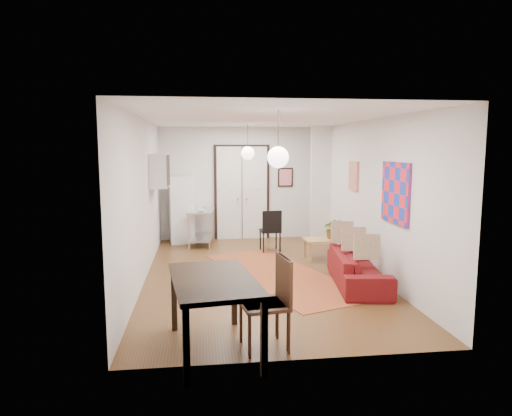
{
  "coord_description": "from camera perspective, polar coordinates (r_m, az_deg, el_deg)",
  "views": [
    {
      "loc": [
        -1.09,
        -8.29,
        2.4
      ],
      "look_at": [
        -0.04,
        0.15,
        1.25
      ],
      "focal_mm": 32.0,
      "sensor_mm": 36.0,
      "label": 1
    }
  ],
  "objects": [
    {
      "name": "wall_cabinet",
      "position": [
        9.84,
        -11.94,
        4.61
      ],
      "size": [
        0.35,
        1.0,
        0.7
      ],
      "primitive_type": "cube",
      "color": "silver",
      "rests_on": "wall_left"
    },
    {
      "name": "poster_back",
      "position": [
        12.0,
        3.7,
        3.85
      ],
      "size": [
        0.4,
        0.03,
        0.5
      ],
      "primitive_type": "cube",
      "color": "red",
      "rests_on": "wall_back"
    },
    {
      "name": "potted_plant",
      "position": [
        9.89,
        9.54,
        -2.55
      ],
      "size": [
        0.35,
        0.4,
        0.43
      ],
      "primitive_type": "imported",
      "rotation": [
        0.0,
        0.0,
        0.03
      ],
      "color": "#326F36",
      "rests_on": "coffee_table"
    },
    {
      "name": "dining_table",
      "position": [
        5.39,
        -5.33,
        -9.69
      ],
      "size": [
        1.12,
        1.72,
        0.89
      ],
      "rotation": [
        0.0,
        0.0,
        0.13
      ],
      "color": "black",
      "rests_on": "floor"
    },
    {
      "name": "black_side_chair",
      "position": [
        10.6,
        1.7,
        -2.27
      ],
      "size": [
        0.47,
        0.47,
        0.97
      ],
      "rotation": [
        0.0,
        0.0,
        3.21
      ],
      "color": "black",
      "rests_on": "floor"
    },
    {
      "name": "painting_popart",
      "position": [
        7.76,
        17.05,
        1.81
      ],
      "size": [
        0.05,
        1.0,
        1.0
      ],
      "primitive_type": "cube",
      "color": "red",
      "rests_on": "wall_right"
    },
    {
      "name": "dining_chair_far",
      "position": [
        5.59,
        0.91,
        -10.62
      ],
      "size": [
        0.59,
        0.78,
        1.1
      ],
      "rotation": [
        0.0,
        0.0,
        -1.44
      ],
      "color": "#3B1E13",
      "rests_on": "floor"
    },
    {
      "name": "wall_back",
      "position": [
        11.88,
        -1.8,
        3.1
      ],
      "size": [
        4.2,
        0.02,
        2.9
      ],
      "primitive_type": "cube",
      "color": "silver",
      "rests_on": "floor"
    },
    {
      "name": "wall_left",
      "position": [
        8.41,
        -13.93,
        0.98
      ],
      "size": [
        0.02,
        7.0,
        2.9
      ],
      "primitive_type": "cube",
      "color": "silver",
      "rests_on": "floor"
    },
    {
      "name": "dining_chair_near",
      "position": [
        5.66,
        0.8,
        -10.37
      ],
      "size": [
        0.59,
        0.78,
        1.1
      ],
      "rotation": [
        0.0,
        0.0,
        -1.44
      ],
      "color": "#3B1E13",
      "rests_on": "floor"
    },
    {
      "name": "pendant_front",
      "position": [
        6.39,
        2.77,
        6.36
      ],
      "size": [
        0.3,
        0.3,
        0.8
      ],
      "color": "white",
      "rests_on": "ceiling"
    },
    {
      "name": "soap_bottle",
      "position": [
        11.44,
        -7.13,
        0.38
      ],
      "size": [
        0.09,
        0.09,
        0.18
      ],
      "primitive_type": "imported",
      "rotation": [
        0.0,
        0.0,
        -0.12
      ],
      "color": "teal",
      "rests_on": "kitchen_counter"
    },
    {
      "name": "fridge",
      "position": [
        11.56,
        -9.29,
        -0.2
      ],
      "size": [
        0.66,
        0.66,
        1.67
      ],
      "primitive_type": "cube",
      "rotation": [
        0.0,
        0.0,
        0.14
      ],
      "color": "white",
      "rests_on": "floor"
    },
    {
      "name": "painting_abstract",
      "position": [
        9.65,
        12.12,
        3.95
      ],
      "size": [
        0.05,
        0.5,
        0.6
      ],
      "primitive_type": "cube",
      "color": "beige",
      "rests_on": "wall_right"
    },
    {
      "name": "wall_right",
      "position": [
        8.94,
        13.88,
        1.37
      ],
      "size": [
        0.02,
        7.0,
        2.9
      ],
      "primitive_type": "cube",
      "color": "silver",
      "rests_on": "floor"
    },
    {
      "name": "print_left",
      "position": [
        10.35,
        -12.55,
        5.01
      ],
      "size": [
        0.03,
        0.44,
        0.54
      ],
      "primitive_type": "cube",
      "color": "olive",
      "rests_on": "wall_left"
    },
    {
      "name": "bowl",
      "position": [
        10.91,
        -6.86,
        -0.32
      ],
      "size": [
        0.23,
        0.23,
        0.05
      ],
      "primitive_type": "imported",
      "rotation": [
        0.0,
        0.0,
        -0.12
      ],
      "color": "beige",
      "rests_on": "kitchen_counter"
    },
    {
      "name": "pendant_back",
      "position": [
        10.35,
        -1.04,
        6.86
      ],
      "size": [
        0.3,
        0.3,
        0.8
      ],
      "color": "white",
      "rests_on": "ceiling"
    },
    {
      "name": "floor",
      "position": [
        8.7,
        0.4,
        -8.32
      ],
      "size": [
        7.0,
        7.0,
        0.0
      ],
      "primitive_type": "plane",
      "color": "brown",
      "rests_on": "ground"
    },
    {
      "name": "sofa",
      "position": [
        8.19,
        12.64,
        -7.39
      ],
      "size": [
        2.11,
        1.06,
        0.59
      ],
      "primitive_type": "imported",
      "rotation": [
        0.0,
        0.0,
        1.43
      ],
      "color": "maroon",
      "rests_on": "floor"
    },
    {
      "name": "wall_front",
      "position": [
        5.01,
        5.65,
        -3.26
      ],
      "size": [
        4.2,
        0.02,
        2.9
      ],
      "primitive_type": "cube",
      "color": "silver",
      "rests_on": "floor"
    },
    {
      "name": "ceiling",
      "position": [
        8.38,
        0.42,
        11.11
      ],
      "size": [
        4.2,
        7.0,
        0.02
      ],
      "primitive_type": "cube",
      "color": "white",
      "rests_on": "wall_back"
    },
    {
      "name": "double_doors",
      "position": [
        11.86,
        -1.77,
        1.87
      ],
      "size": [
        1.44,
        0.06,
        2.5
      ],
      "primitive_type": "cube",
      "color": "white",
      "rests_on": "wall_back"
    },
    {
      "name": "kitchen_counter",
      "position": [
        11.25,
        -6.84,
        -1.82
      ],
      "size": [
        0.69,
        1.19,
        0.87
      ],
      "rotation": [
        0.0,
        0.0,
        -0.12
      ],
      "color": "silver",
      "rests_on": "floor"
    },
    {
      "name": "kilim_rug",
      "position": [
        8.7,
        3.02,
        -8.29
      ],
      "size": [
        2.73,
        4.24,
        0.01
      ],
      "primitive_type": "cube",
      "rotation": [
        0.0,
        0.0,
        0.34
      ],
      "color": "#A64929",
      "rests_on": "floor"
    },
    {
      "name": "stub_partition",
      "position": [
        11.28,
        8.07,
        2.78
      ],
      "size": [
        0.5,
        0.1,
        2.9
      ],
      "primitive_type": "cube",
      "color": "silver",
      "rests_on": "floor"
    },
    {
      "name": "coffee_table",
      "position": [
        9.91,
        8.95,
        -4.14
      ],
      "size": [
        1.01,
        0.58,
        0.44
      ],
      "rotation": [
        0.0,
        0.0,
        0.03
      ],
      "color": "tan",
      "rests_on": "floor"
    }
  ]
}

